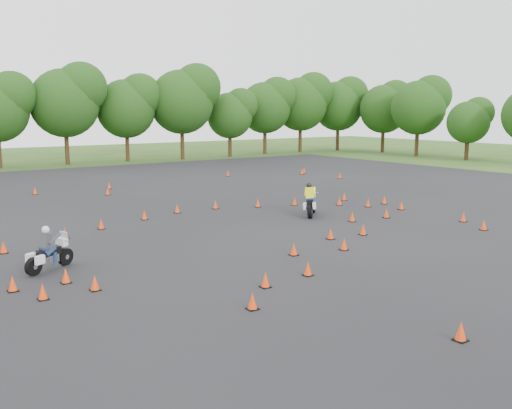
{
  "coord_description": "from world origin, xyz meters",
  "views": [
    {
      "loc": [
        -14.27,
        -16.4,
        5.34
      ],
      "look_at": [
        0.0,
        4.0,
        1.2
      ],
      "focal_mm": 40.0,
      "sensor_mm": 36.0,
      "label": 1
    }
  ],
  "objects": [
    {
      "name": "ground",
      "position": [
        0.0,
        0.0,
        0.0
      ],
      "size": [
        140.0,
        140.0,
        0.0
      ],
      "primitive_type": "plane",
      "color": "#2D5119",
      "rests_on": "ground"
    },
    {
      "name": "rider_yellow",
      "position": [
        4.5,
        5.43,
        0.87
      ],
      "size": [
        2.09,
        2.06,
        1.73
      ],
      "primitive_type": null,
      "rotation": [
        0.0,
        0.0,
        0.77
      ],
      "color": "yellow",
      "rests_on": "ground"
    },
    {
      "name": "rider_grey",
      "position": [
        -9.31,
        2.82,
        0.78
      ],
      "size": [
        2.06,
        1.52,
        1.56
      ],
      "primitive_type": null,
      "rotation": [
        0.0,
        0.0,
        0.51
      ],
      "color": "#36373D",
      "rests_on": "ground"
    },
    {
      "name": "asphalt_pad",
      "position": [
        0.0,
        6.0,
        0.01
      ],
      "size": [
        62.0,
        62.0,
        0.0
      ],
      "primitive_type": "plane",
      "color": "black",
      "rests_on": "ground"
    },
    {
      "name": "treeline",
      "position": [
        2.89,
        35.32,
        4.69
      ],
      "size": [
        87.28,
        32.07,
        10.77
      ],
      "color": "#1C3F12",
      "rests_on": "ground"
    },
    {
      "name": "traffic_cones",
      "position": [
        0.09,
        5.67,
        0.23
      ],
      "size": [
        36.13,
        33.5,
        0.45
      ],
      "color": "#ED3C09",
      "rests_on": "asphalt_pad"
    }
  ]
}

